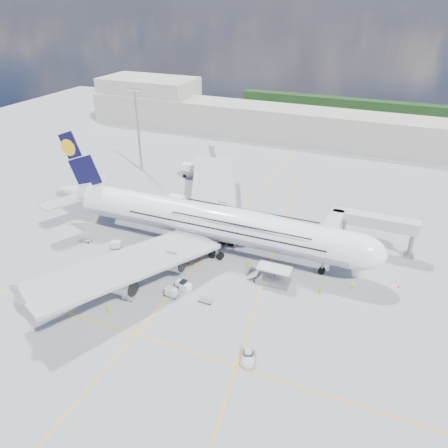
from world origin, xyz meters
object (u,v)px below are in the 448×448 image
at_px(cargo_loader, 273,278).
at_px(crew_van, 248,265).
at_px(light_mast, 138,130).
at_px(dolly_back, 86,240).
at_px(dolly_row_a, 116,245).
at_px(cone_tail, 84,229).
at_px(dolly_nose_near, 171,292).
at_px(service_van, 248,356).
at_px(baggage_tug, 184,285).
at_px(cone_nose, 399,287).
at_px(cone_wing_left_outer, 204,206).
at_px(catering_truck_outer, 193,171).
at_px(catering_truck_inner, 178,203).
at_px(crew_tug, 109,310).
at_px(crew_loader, 320,291).
at_px(dolly_row_b, 128,296).
at_px(airliner, 211,221).
at_px(crew_nose, 353,286).
at_px(cone_wing_right_outer, 43,317).
at_px(dolly_nose_far, 206,300).
at_px(cone_wing_right_inner, 188,263).
at_px(cone_wing_left_inner, 193,213).
at_px(dolly_row_c, 119,285).
at_px(jet_bridge, 358,225).
at_px(crew_wing, 95,278).

distance_m(cargo_loader, crew_van, 6.92).
xyz_separation_m(light_mast, dolly_back, (12.49, -43.38, -12.90)).
distance_m(dolly_row_a, cone_tail, 12.80).
bearing_deg(dolly_nose_near, service_van, -21.56).
height_order(cargo_loader, baggage_tug, cargo_loader).
distance_m(cone_nose, cone_wing_left_outer, 52.98).
height_order(catering_truck_outer, service_van, catering_truck_outer).
xyz_separation_m(catering_truck_inner, service_van, (35.42, -43.17, -1.01)).
bearing_deg(crew_tug, crew_loader, 29.32).
height_order(dolly_nose_near, crew_loader, crew_loader).
bearing_deg(dolly_row_b, crew_van, 44.70).
xyz_separation_m(airliner, catering_truck_inner, (-16.33, 15.25, -5.22)).
bearing_deg(crew_nose, dolly_row_b, 166.93).
xyz_separation_m(dolly_row_b, cone_wing_right_outer, (-10.69, -10.35, -0.59)).
relative_size(catering_truck_outer, cone_nose, 14.37).
distance_m(dolly_back, dolly_nose_far, 35.90).
bearing_deg(cone_wing_right_inner, crew_van, 15.86).
height_order(dolly_nose_near, catering_truck_outer, catering_truck_outer).
bearing_deg(catering_truck_inner, dolly_back, -108.88).
bearing_deg(crew_nose, dolly_nose_near, 166.13).
bearing_deg(dolly_nose_far, cone_wing_left_inner, 118.53).
bearing_deg(light_mast, catering_truck_outer, 4.54).
relative_size(dolly_row_c, crew_tug, 1.88).
bearing_deg(crew_nose, light_mast, 111.87).
bearing_deg(airliner, jet_bridge, 20.31).
relative_size(catering_truck_inner, cone_wing_right_inner, 10.09).
distance_m(catering_truck_inner, crew_tug, 43.69).
bearing_deg(service_van, cargo_loader, 79.91).
relative_size(crew_wing, crew_tug, 1.02).
bearing_deg(catering_truck_outer, cone_wing_right_outer, -90.60).
xyz_separation_m(airliner, cone_wing_left_inner, (-11.44, 13.72, -6.61)).
bearing_deg(crew_wing, crew_nose, -56.34).
bearing_deg(crew_tug, cone_tail, 134.43).
xyz_separation_m(dolly_row_c, cone_nose, (50.03, 20.99, -0.11)).
relative_size(airliner, dolly_nose_near, 27.05).
relative_size(dolly_row_c, catering_truck_inner, 0.58).
bearing_deg(cone_tail, airliner, 7.86).
bearing_deg(dolly_row_b, cargo_loader, 30.99).
relative_size(dolly_nose_near, catering_truck_inner, 0.48).
relative_size(catering_truck_inner, catering_truck_outer, 0.84).
xyz_separation_m(crew_nose, cone_wing_left_outer, (-41.83, 21.78, -0.75)).
bearing_deg(catering_truck_inner, cone_wing_right_outer, -84.33).
xyz_separation_m(jet_bridge, dolly_row_c, (-40.03, -30.95, -6.50)).
xyz_separation_m(baggage_tug, cone_wing_left_inner, (-12.74, 29.36, -0.56)).
distance_m(jet_bridge, crew_wing, 55.58).
relative_size(crew_loader, cone_nose, 3.82).
height_order(jet_bridge, dolly_nose_far, jet_bridge).
height_order(airliner, jet_bridge, airliner).
height_order(service_van, crew_tug, crew_tug).
height_order(jet_bridge, crew_van, jet_bridge).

